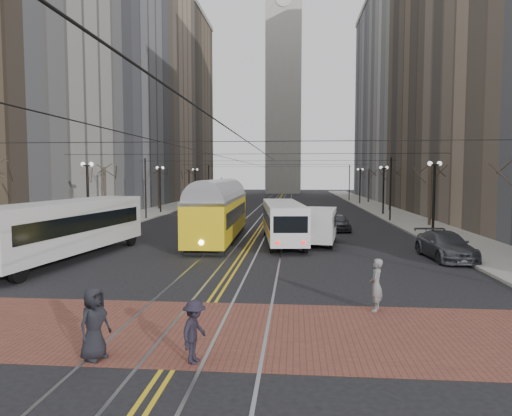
% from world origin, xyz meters
% --- Properties ---
extents(ground, '(260.00, 260.00, 0.00)m').
position_xyz_m(ground, '(0.00, 0.00, 0.00)').
color(ground, black).
rests_on(ground, ground).
extents(sidewalk_left, '(5.00, 140.00, 0.15)m').
position_xyz_m(sidewalk_left, '(-15.00, 45.00, 0.07)').
color(sidewalk_left, gray).
rests_on(sidewalk_left, ground).
extents(sidewalk_right, '(5.00, 140.00, 0.15)m').
position_xyz_m(sidewalk_right, '(15.00, 45.00, 0.07)').
color(sidewalk_right, gray).
rests_on(sidewalk_right, ground).
extents(crosswalk_band, '(25.00, 6.00, 0.01)m').
position_xyz_m(crosswalk_band, '(0.00, -4.00, 0.01)').
color(crosswalk_band, brown).
rests_on(crosswalk_band, ground).
extents(streetcar_rails, '(4.80, 130.00, 0.02)m').
position_xyz_m(streetcar_rails, '(0.00, 45.00, 0.00)').
color(streetcar_rails, gray).
rests_on(streetcar_rails, ground).
extents(centre_lines, '(0.42, 130.00, 0.01)m').
position_xyz_m(centre_lines, '(0.00, 45.00, 0.01)').
color(centre_lines, gold).
rests_on(centre_lines, ground).
extents(building_left_mid, '(16.00, 20.00, 34.00)m').
position_xyz_m(building_left_mid, '(-25.50, 46.00, 17.00)').
color(building_left_mid, slate).
rests_on(building_left_mid, ground).
extents(building_left_midfar, '(20.00, 20.00, 52.00)m').
position_xyz_m(building_left_midfar, '(-27.50, 66.00, 26.00)').
color(building_left_midfar, gray).
rests_on(building_left_midfar, ground).
extents(building_left_far, '(16.00, 20.00, 40.00)m').
position_xyz_m(building_left_far, '(-25.50, 86.00, 20.00)').
color(building_left_far, brown).
rests_on(building_left_far, ground).
extents(building_right_mid, '(16.00, 20.00, 34.00)m').
position_xyz_m(building_right_mid, '(25.50, 46.00, 17.00)').
color(building_right_mid, brown).
rests_on(building_right_mid, ground).
extents(building_right_midfar, '(20.00, 20.00, 52.00)m').
position_xyz_m(building_right_midfar, '(27.50, 66.00, 26.00)').
color(building_right_midfar, '#9E9B94').
rests_on(building_right_midfar, ground).
extents(building_right_far, '(16.00, 20.00, 40.00)m').
position_xyz_m(building_right_far, '(25.50, 86.00, 20.00)').
color(building_right_far, slate).
rests_on(building_right_far, ground).
extents(clock_tower, '(12.00, 12.00, 66.00)m').
position_xyz_m(clock_tower, '(0.00, 102.00, 35.96)').
color(clock_tower, '#B2AFA5').
rests_on(clock_tower, ground).
extents(lamp_posts, '(27.60, 57.20, 5.60)m').
position_xyz_m(lamp_posts, '(-0.00, 28.75, 2.80)').
color(lamp_posts, black).
rests_on(lamp_posts, ground).
extents(street_trees, '(31.68, 53.28, 5.60)m').
position_xyz_m(street_trees, '(0.00, 35.25, 2.80)').
color(street_trees, '#382D23').
rests_on(street_trees, ground).
extents(trolley_wires, '(25.96, 120.00, 6.60)m').
position_xyz_m(trolley_wires, '(0.00, 34.83, 3.77)').
color(trolley_wires, black).
rests_on(trolley_wires, ground).
extents(transit_bus, '(4.19, 13.59, 3.34)m').
position_xyz_m(transit_bus, '(-9.84, 6.96, 1.67)').
color(transit_bus, silver).
rests_on(transit_bus, ground).
extents(streetcar, '(3.10, 14.77, 3.47)m').
position_xyz_m(streetcar, '(-2.50, 15.61, 1.73)').
color(streetcar, yellow).
rests_on(streetcar, ground).
extents(rear_bus, '(3.57, 11.19, 2.87)m').
position_xyz_m(rear_bus, '(2.29, 14.52, 1.43)').
color(rear_bus, silver).
rests_on(rear_bus, ground).
extents(cargo_van, '(2.86, 5.80, 2.46)m').
position_xyz_m(cargo_van, '(4.81, 13.88, 1.23)').
color(cargo_van, silver).
rests_on(cargo_van, ground).
extents(sedan_grey, '(2.04, 4.37, 1.45)m').
position_xyz_m(sedan_grey, '(6.90, 22.00, 0.72)').
color(sedan_grey, '#404148').
rests_on(sedan_grey, ground).
extents(sedan_parked, '(2.59, 5.54, 1.56)m').
position_xyz_m(sedan_parked, '(11.80, 9.09, 0.78)').
color(sedan_parked, '#3E4045').
rests_on(sedan_parked, ground).
extents(pedestrian_a, '(0.93, 1.10, 1.92)m').
position_xyz_m(pedestrian_a, '(-2.08, -6.50, 0.97)').
color(pedestrian_a, black).
rests_on(pedestrian_a, crosswalk_band).
extents(pedestrian_b, '(0.63, 0.78, 1.87)m').
position_xyz_m(pedestrian_b, '(6.04, -1.50, 0.95)').
color(pedestrian_b, slate).
rests_on(pedestrian_b, crosswalk_band).
extents(pedestrian_d, '(0.85, 1.18, 1.65)m').
position_xyz_m(pedestrian_d, '(0.59, -6.50, 0.84)').
color(pedestrian_d, black).
rests_on(pedestrian_d, crosswalk_band).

